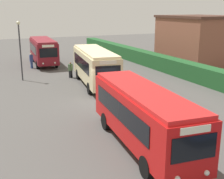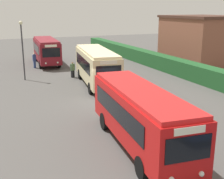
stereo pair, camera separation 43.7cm
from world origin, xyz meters
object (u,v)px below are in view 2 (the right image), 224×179
person_left (34,60)px  bus_cream (96,65)px  bus_maroon (46,50)px  bus_red (140,114)px  lamppost (22,44)px  person_center (73,69)px

person_left → bus_cream: bearing=-163.4°
bus_maroon → bus_red: bearing=3.2°
bus_cream → lamppost: 7.85m
bus_cream → person_left: bearing=-151.3°
bus_cream → person_center: (-3.97, -1.21, -1.05)m
bus_maroon → lamppost: size_ratio=1.56×
lamppost → bus_red: bearing=11.1°
bus_maroon → person_center: (8.82, 0.95, -1.00)m
bus_cream → person_left: 11.54m
bus_cream → person_left: size_ratio=5.18×
person_center → bus_cream: bearing=-17.7°
bus_maroon → bus_cream: (12.79, 2.16, 0.05)m
bus_red → person_center: 17.15m
bus_cream → bus_red: size_ratio=1.02×
bus_maroon → person_left: 2.90m
lamppost → person_center: bearing=80.0°
person_left → person_center: bearing=-161.4°
bus_maroon → bus_red: 25.90m
person_left → lamppost: size_ratio=0.32×
bus_red → person_center: size_ratio=5.71×
bus_cream → person_center: bearing=-155.0°
person_center → lamppost: size_ratio=0.28×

